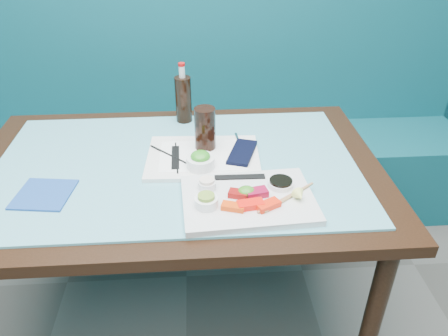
{
  "coord_description": "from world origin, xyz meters",
  "views": [
    {
      "loc": [
        0.08,
        0.18,
        1.54
      ],
      "look_at": [
        0.16,
        1.35,
        0.8
      ],
      "focal_mm": 35.0,
      "sensor_mm": 36.0,
      "label": 1
    }
  ],
  "objects": [
    {
      "name": "chopstick_sleeve",
      "position": [
        0.2,
        1.32,
        0.78
      ],
      "size": [
        0.16,
        0.03,
        0.0
      ],
      "primitive_type": "cube",
      "rotation": [
        0.0,
        0.0,
        -0.02
      ],
      "color": "black",
      "rests_on": "sashimi_plate"
    },
    {
      "name": "seaweed_bowl",
      "position": [
        0.08,
        1.4,
        0.79
      ],
      "size": [
        0.1,
        0.1,
        0.04
      ],
      "primitive_type": "cylinder",
      "rotation": [
        0.0,
        0.0,
        0.07
      ],
      "color": "white",
      "rests_on": "serving_tray"
    },
    {
      "name": "salmon_left",
      "position": [
        0.17,
        1.16,
        0.79
      ],
      "size": [
        0.07,
        0.05,
        0.02
      ],
      "primitive_type": "cube",
      "rotation": [
        0.0,
        0.0,
        -0.3
      ],
      "color": "#EC3F09",
      "rests_on": "sashimi_plate"
    },
    {
      "name": "tuna_left",
      "position": [
        0.19,
        1.22,
        0.79
      ],
      "size": [
        0.06,
        0.05,
        0.02
      ],
      "primitive_type": "cube",
      "rotation": [
        0.0,
        0.0,
        -0.31
      ],
      "color": "maroon",
      "rests_on": "sashimi_plate"
    },
    {
      "name": "lemon_wedge",
      "position": [
        0.36,
        1.19,
        0.8
      ],
      "size": [
        0.04,
        0.04,
        0.04
      ],
      "primitive_type": "cone",
      "rotation": [
        1.57,
        0.0,
        0.22
      ],
      "color": "#FAFF78",
      "rests_on": "sashimi_plate"
    },
    {
      "name": "fork",
      "position": [
        0.22,
        1.58,
        0.78
      ],
      "size": [
        0.02,
        0.08,
        0.01
      ],
      "primitive_type": "cylinder",
      "rotation": [
        1.57,
        0.0,
        0.07
      ],
      "color": "silver",
      "rests_on": "serving_tray"
    },
    {
      "name": "ginger_fill",
      "position": [
        0.1,
        1.27,
        0.81
      ],
      "size": [
        0.06,
        0.06,
        0.01
      ],
      "primitive_type": "cylinder",
      "rotation": [
        0.0,
        0.0,
        0.42
      ],
      "color": "#F2D9C6",
      "rests_on": "ramekin_ginger"
    },
    {
      "name": "soy_dish",
      "position": [
        0.32,
        1.27,
        0.79
      ],
      "size": [
        0.1,
        0.1,
        0.02
      ],
      "primitive_type": "cylinder",
      "rotation": [
        0.0,
        0.0,
        -0.3
      ],
      "color": "white",
      "rests_on": "sashimi_plate"
    },
    {
      "name": "booth_bench",
      "position": [
        0.0,
        2.29,
        0.37
      ],
      "size": [
        3.0,
        0.56,
        1.17
      ],
      "color": "#0D4C56",
      "rests_on": "ground"
    },
    {
      "name": "serving_tray",
      "position": [
        0.09,
        1.48,
        0.77
      ],
      "size": [
        0.4,
        0.3,
        0.01
      ],
      "primitive_type": "cube",
      "rotation": [
        0.0,
        0.0,
        -0.05
      ],
      "color": "white",
      "rests_on": "glass_top"
    },
    {
      "name": "navy_pouch",
      "position": [
        0.23,
        1.48,
        0.78
      ],
      "size": [
        0.12,
        0.18,
        0.01
      ],
      "primitive_type": "cube",
      "rotation": [
        0.0,
        0.0,
        -0.32
      ],
      "color": "black",
      "rests_on": "serving_tray"
    },
    {
      "name": "salmon_right",
      "position": [
        0.27,
        1.16,
        0.79
      ],
      "size": [
        0.08,
        0.06,
        0.02
      ],
      "primitive_type": "cube",
      "rotation": [
        0.0,
        0.0,
        0.49
      ],
      "color": "#FF260A",
      "rests_on": "sashimi_plate"
    },
    {
      "name": "salmon_mid",
      "position": [
        0.22,
        1.17,
        0.79
      ],
      "size": [
        0.08,
        0.05,
        0.02
      ],
      "primitive_type": "cube",
      "rotation": [
        0.0,
        0.0,
        0.16
      ],
      "color": "#FF160A",
      "rests_on": "sashimi_plate"
    },
    {
      "name": "wooden_chopstick_a",
      "position": [
        0.33,
        1.2,
        0.78
      ],
      "size": [
        0.19,
        0.14,
        0.01
      ],
      "primitive_type": "cylinder",
      "rotation": [
        1.57,
        0.0,
        -0.95
      ],
      "color": "#AC7751",
      "rests_on": "sashimi_plate"
    },
    {
      "name": "black_chopstick_a",
      "position": [
        -0.01,
        1.47,
        0.78
      ],
      "size": [
        0.17,
        0.18,
        0.01
      ],
      "primitive_type": "cylinder",
      "rotation": [
        1.57,
        0.0,
        0.78
      ],
      "color": "black",
      "rests_on": "serving_tray"
    },
    {
      "name": "cola_glass",
      "position": [
        0.1,
        1.53,
        0.85
      ],
      "size": [
        0.08,
        0.08,
        0.15
      ],
      "primitive_type": "cylinder",
      "rotation": [
        0.0,
        0.0,
        -0.05
      ],
      "color": "black",
      "rests_on": "serving_tray"
    },
    {
      "name": "wasabi_fill",
      "position": [
        0.09,
        1.18,
        0.81
      ],
      "size": [
        0.05,
        0.05,
        0.01
      ],
      "primitive_type": "cylinder",
      "rotation": [
        0.0,
        0.0,
        0.09
      ],
      "color": "olive",
      "rests_on": "ramekin_wasabi"
    },
    {
      "name": "black_chopstick_b",
      "position": [
        0.0,
        1.47,
        0.78
      ],
      "size": [
        0.02,
        0.2,
        0.01
      ],
      "primitive_type": "cylinder",
      "rotation": [
        1.57,
        0.0,
        0.06
      ],
      "color": "black",
      "rests_on": "serving_tray"
    },
    {
      "name": "dining_table",
      "position": [
        0.0,
        1.45,
        0.67
      ],
      "size": [
        1.4,
        0.9,
        0.75
      ],
      "color": "black",
      "rests_on": "ground"
    },
    {
      "name": "blue_napkin",
      "position": [
        -0.4,
        1.3,
        0.76
      ],
      "size": [
        0.18,
        0.18,
        0.01
      ],
      "primitive_type": "cube",
      "rotation": [
        0.0,
        0.0,
        -0.13
      ],
      "color": "navy",
      "rests_on": "glass_top"
    },
    {
      "name": "glass_top",
      "position": [
        0.0,
        1.45,
        0.75
      ],
      "size": [
        1.22,
        0.76,
        0.01
      ],
      "primitive_type": "cube",
      "color": "#5AA5B4",
      "rests_on": "dining_table"
    },
    {
      "name": "tuna_right",
      "position": [
        0.24,
        1.22,
        0.79
      ],
      "size": [
        0.07,
        0.05,
        0.02
      ],
      "primitive_type": "cube",
      "rotation": [
        0.0,
        0.0,
        0.21
      ],
      "color": "maroon",
      "rests_on": "sashimi_plate"
    },
    {
      "name": "cola_bottle_body",
      "position": [
        0.03,
        1.79,
        0.85
      ],
      "size": [
        0.08,
        0.08,
        0.18
      ],
      "primitive_type": "cylinder",
      "rotation": [
        0.0,
        0.0,
        -0.31
      ],
      "color": "black",
      "rests_on": "glass_top"
    },
    {
      "name": "ramekin_wasabi",
      "position": [
        0.09,
        1.18,
        0.79
      ],
      "size": [
        0.08,
        0.08,
        0.03
      ],
      "primitive_type": "cylinder",
      "rotation": [
        0.0,
        0.0,
        0.15
      ],
      "color": "white",
      "rests_on": "sashimi_plate"
    },
    {
      "name": "cola_bottle_cap",
      "position": [
        0.03,
        1.79,
        0.99
      ],
      "size": [
        0.03,
        0.03,
        0.01
      ],
      "primitive_type": "cylinder",
      "rotation": [
        0.0,
        0.0,
        -0.44
      ],
      "color": "#B40B0B",
      "rests_on": "cola_bottle_neck"
    },
    {
      "name": "sashimi_plate",
      "position": [
        0.22,
        1.22,
        0.77
      ],
      "size": [
        0.4,
        0.3,
        0.02
      ],
      "primitive_type": "cube",
      "rotation": [
        0.0,
        0.0,
        0.06
      ],
      "color": "silver",
      "rests_on": "glass_top"
    },
    {
      "name": "paper_placemat",
      "position": [
        0.09,
        1.48,
        0.77
      ],
      "size": [
        0.3,
        0.21,
        0.0
      ],
      "primitive_type": "cube",
      "rotation": [
        0.0,
        0.0,
        -0.01
      ],
      "color": "white",
      "rests_on": "serving_tray"
    },
    {
      "name": "tray_sleeve",
      "position": [
        -0.0,
        1.47,
        0.77
      ],
      "size": [
        0.03,
        0.15,
        0.0
      ],
      "primitive_type": "cube",
      "rotation": [
        0.0,
        0.0,
        0.02
      ],
      "color": "black",
      "rests_on": "serving_tray"
    },
    {
      "name": "cola_bottle_neck",
      "position": [
        0.03,
        1.79,
        0.96
      ],
      "size": [
        0.03,
        0.03,
        0.05
      ],
      "primitive_type": "cylinder",
      "rotation": [
        0.0,
        0.0,
        -0.31
      ],
      "color": "silver",
      "rests_on": "cola_bottle_body"
    },
    {
      "name": "soy_fill",
      "position": [
        0.32,
        1.27,
        0.8
      ],
      "size": [
        0.09,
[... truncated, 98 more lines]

